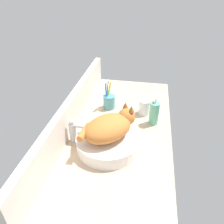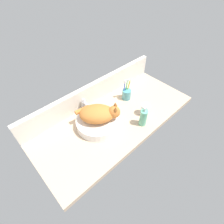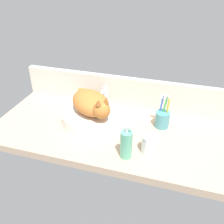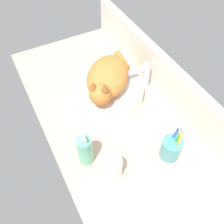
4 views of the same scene
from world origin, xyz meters
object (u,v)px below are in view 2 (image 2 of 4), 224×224
object	(u,v)px
sink_basin	(98,122)
faucet	(85,105)
cat	(99,113)
soap_dispenser	(143,118)
water_glass	(145,110)
toothbrush_cup	(126,94)

from	to	relation	value
sink_basin	faucet	xyz separation A→B (cm)	(1.63, 17.41, 4.01)
cat	soap_dispenser	size ratio (longest dim) A/B	1.78
sink_basin	cat	size ratio (longest dim) A/B	1.05
sink_basin	water_glass	distance (cm)	38.01
sink_basin	water_glass	world-z (taller)	water_glass
soap_dispenser	sink_basin	bearing A→B (deg)	138.84
toothbrush_cup	water_glass	distance (cm)	22.96
water_glass	toothbrush_cup	bearing A→B (deg)	82.38
soap_dispenser	toothbrush_cup	bearing A→B (deg)	66.45
faucet	soap_dispenser	bearing A→B (deg)	-59.22
sink_basin	faucet	distance (cm)	17.94
faucet	toothbrush_cup	bearing A→B (deg)	-16.67
sink_basin	toothbrush_cup	world-z (taller)	toothbrush_cup
soap_dispenser	water_glass	bearing A→B (deg)	31.76
soap_dispenser	water_glass	xyz separation A→B (cm)	(9.41, 5.83, -2.89)
soap_dispenser	toothbrush_cup	world-z (taller)	toothbrush_cup
water_glass	faucet	bearing A→B (deg)	134.43
cat	toothbrush_cup	bearing A→B (deg)	11.67
soap_dispenser	water_glass	world-z (taller)	soap_dispenser
sink_basin	water_glass	bearing A→B (deg)	-25.00
sink_basin	cat	xyz separation A→B (cm)	(1.08, -0.84, 9.06)
sink_basin	faucet	world-z (taller)	faucet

